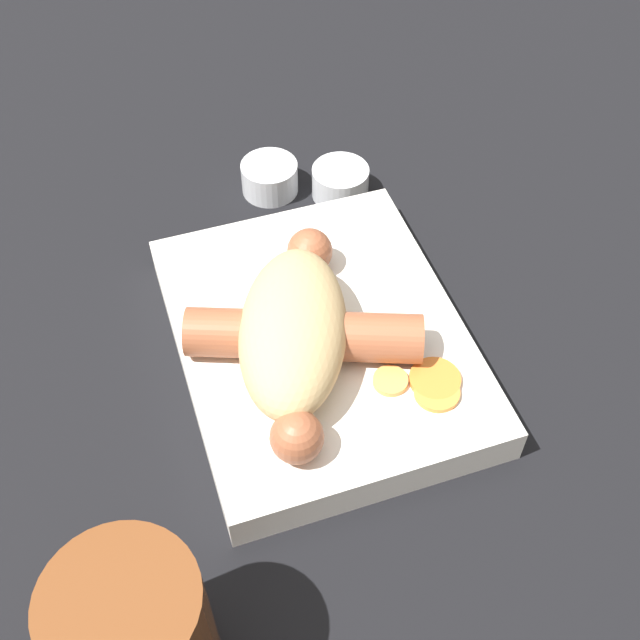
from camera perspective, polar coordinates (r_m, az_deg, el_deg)
ground_plane at (r=0.59m, az=0.00°, el=-2.45°), size 3.00×3.00×0.00m
food_tray at (r=0.58m, az=0.00°, el=-1.57°), size 0.25×0.20×0.03m
bread_roll at (r=0.53m, az=-1.93°, el=-0.70°), size 0.16×0.12×0.05m
sausage at (r=0.54m, az=-1.15°, el=-1.09°), size 0.18×0.16×0.03m
pickled_veggies at (r=0.54m, az=7.52°, el=-4.53°), size 0.05×0.06×0.00m
condiment_cup_near at (r=0.70m, az=1.45°, el=9.67°), size 0.05×0.05×0.03m
condiment_cup_far at (r=0.71m, az=-3.59°, el=9.98°), size 0.05×0.05×0.03m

